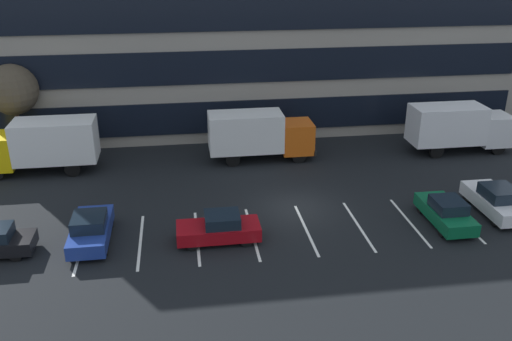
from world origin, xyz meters
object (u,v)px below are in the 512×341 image
Objects in this scene: sedan_navy at (91,229)px; sedan_forest at (446,212)px; box_truck_yellow at (41,144)px; bare_tree at (12,90)px; box_truck_orange at (259,134)px; sedan_maroon at (219,228)px; box_truck_white at (459,126)px; sedan_white at (497,200)px.

sedan_forest is at bearing -2.24° from sedan_navy.
box_truck_yellow is 10.48m from sedan_navy.
bare_tree is (-2.08, 3.28, 2.70)m from box_truck_yellow.
box_truck_orange is 1.12× the size of bare_tree.
bare_tree reaches higher than sedan_maroon.
box_truck_orange is 13.80m from sedan_navy.
box_truck_white is at bearing -6.89° from bare_tree.
bare_tree reaches higher than sedan_forest.
sedan_forest is 18.09m from sedan_navy.
sedan_navy is at bearing -158.75° from box_truck_white.
sedan_forest is 0.96× the size of sedan_navy.
box_truck_yellow is 1.64× the size of sedan_white.
box_truck_white is 20.14m from sedan_maroon.
box_truck_white is at bearing 29.77° from sedan_maroon.
sedan_maroon is 15.14m from sedan_white.
box_truck_white is at bearing 21.25° from sedan_navy.
bare_tree is (-24.33, 13.54, 3.92)m from sedan_forest.
sedan_white is at bearing -24.80° from bare_tree.
box_truck_white is 1.02× the size of box_truck_orange.
box_truck_yellow reaches higher than sedan_navy.
box_truck_orange is 16.56m from bare_tree.
box_truck_yellow is 1.79× the size of sedan_forest.
box_truck_yellow is 24.53m from sedan_forest.
bare_tree is at bearing 132.57° from sedan_maroon.
bare_tree reaches higher than box_truck_white.
box_truck_yellow reaches higher than sedan_forest.
sedan_white is (21.36, 0.07, 0.03)m from sedan_navy.
box_truck_white is 1.61× the size of sedan_white.
box_truck_yellow reaches higher than box_truck_orange.
sedan_forest is at bearing -24.74° from box_truck_yellow.
sedan_forest is (11.84, 0.06, 0.00)m from sedan_maroon.
box_truck_orange reaches higher than sedan_maroon.
sedan_maroon is at bearing -44.73° from box_truck_yellow.
box_truck_yellow is (-27.86, 0.33, 0.03)m from box_truck_white.
sedan_navy is at bearing -179.82° from sedan_white.
bare_tree is at bearing 150.91° from sedan_forest.
sedan_forest is 28.12m from bare_tree.
sedan_navy is at bearing -135.23° from box_truck_orange.
box_truck_orange is (-13.92, 0.48, -0.03)m from box_truck_white.
sedan_forest is 3.37m from sedan_white.
box_truck_white reaches higher than sedan_forest.
sedan_maroon is (-3.53, -10.46, -1.15)m from box_truck_orange.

